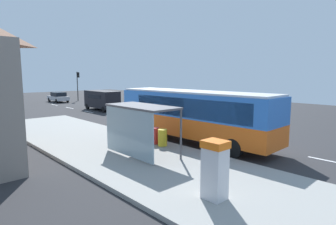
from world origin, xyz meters
name	(u,v)px	position (x,y,z in m)	size (l,w,h in m)	color
ground_plane	(110,117)	(0.00, 14.00, -0.02)	(56.00, 92.00, 0.04)	#2D2D30
sidewalk_platform	(124,152)	(-6.40, 2.00, 0.09)	(6.20, 30.00, 0.18)	#999993
lane_stripe_seg_0	(332,162)	(0.25, -6.00, 0.01)	(0.16, 2.20, 0.01)	silver
lane_stripe_seg_1	(242,143)	(0.25, -1.00, 0.01)	(0.16, 2.20, 0.01)	silver
lane_stripe_seg_2	(183,131)	(0.25, 4.00, 0.01)	(0.16, 2.20, 0.01)	silver
lane_stripe_seg_3	(142,123)	(0.25, 9.00, 0.01)	(0.16, 2.20, 0.01)	silver
lane_stripe_seg_4	(112,117)	(0.25, 14.00, 0.01)	(0.16, 2.20, 0.01)	silver
lane_stripe_seg_5	(88,112)	(0.25, 19.00, 0.01)	(0.16, 2.20, 0.01)	silver
lane_stripe_seg_6	(70,108)	(0.25, 24.00, 0.01)	(0.16, 2.20, 0.01)	silver
lane_stripe_seg_7	(54,105)	(0.25, 29.00, 0.01)	(0.16, 2.20, 0.01)	silver
bus	(192,113)	(-1.71, 1.38, 1.84)	(2.75, 11.06, 3.21)	orange
white_van	(102,99)	(2.20, 19.30, 1.34)	(2.10, 5.23, 2.30)	black
sedan_near	(58,97)	(2.30, 32.72, 0.79)	(1.85, 4.40, 1.52)	#B7B7BC
ticket_machine	(215,169)	(-7.51, -4.83, 1.17)	(0.66, 0.76, 1.94)	silver
recycling_bin_yellow	(163,138)	(-4.20, 1.39, 0.66)	(0.52, 0.52, 0.95)	yellow
recycling_bin_red	(155,136)	(-4.20, 2.09, 0.66)	(0.52, 0.52, 0.95)	red
traffic_light_near_side	(78,81)	(5.50, 32.52, 3.12)	(0.49, 0.28, 4.66)	#2D2D2D
traffic_light_far_side	(18,81)	(-3.10, 33.32, 3.36)	(0.49, 0.28, 5.05)	#2D2D2D
bus_shelter	(137,118)	(-6.41, 0.81, 2.10)	(1.80, 4.00, 2.50)	#4C4C51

